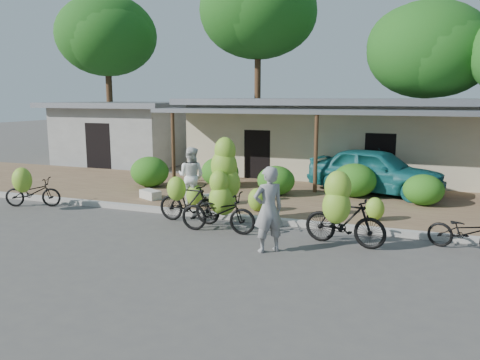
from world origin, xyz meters
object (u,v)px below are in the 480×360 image
(vendor, at_px, (268,210))
(teal_van, at_px, (375,171))
(sack_near, at_px, (217,199))
(bike_far_right, at_px, (467,232))
(bike_far_left, at_px, (31,190))
(tree_far_center, at_px, (256,10))
(bike_right, at_px, (343,215))
(tree_center_right, at_px, (424,48))
(bike_center, at_px, (221,195))
(bystander, at_px, (191,176))
(tree_back_left, at_px, (105,34))
(bike_left, at_px, (188,201))
(sack_far, at_px, (150,194))

(vendor, relative_size, teal_van, 0.42)
(sack_near, bearing_deg, vendor, -51.46)
(bike_far_right, relative_size, vendor, 0.93)
(bike_far_left, bearing_deg, vendor, -120.69)
(tree_far_center, distance_m, bike_right, 18.78)
(tree_center_right, xyz_separation_m, bike_center, (-4.70, -15.65, -4.98))
(tree_center_right, xyz_separation_m, bike_far_left, (-11.23, -15.48, -5.33))
(bike_center, relative_size, teal_van, 0.52)
(bystander, bearing_deg, tree_back_left, -44.18)
(tree_back_left, bearing_deg, teal_van, -22.24)
(bike_right, bearing_deg, teal_van, 7.54)
(sack_near, bearing_deg, bike_right, -30.96)
(sack_near, bearing_deg, bike_center, -63.85)
(bike_center, bearing_deg, bike_left, 73.95)
(bike_far_right, bearing_deg, bike_far_left, 109.85)
(bike_right, bearing_deg, bystander, 75.53)
(vendor, height_order, bystander, vendor)
(bike_center, relative_size, bystander, 1.33)
(bike_left, bearing_deg, tree_back_left, 45.47)
(teal_van, bearing_deg, sack_near, 144.19)
(bike_center, height_order, bystander, bike_center)
(bike_far_right, bearing_deg, teal_van, 43.47)
(tree_back_left, bearing_deg, bike_left, -46.72)
(bike_left, bearing_deg, bike_far_right, -87.41)
(bike_far_right, relative_size, sack_far, 2.39)
(tree_center_right, xyz_separation_m, bike_far_right, (1.11, -15.34, -5.45))
(bike_right, relative_size, teal_van, 0.43)
(bike_right, xyz_separation_m, sack_far, (-6.62, 2.50, -0.50))
(tree_back_left, relative_size, sack_far, 12.11)
(tree_back_left, relative_size, teal_van, 1.98)
(tree_far_center, bearing_deg, bike_far_right, -55.72)
(sack_far, bearing_deg, tree_center_right, 58.93)
(bike_center, bearing_deg, bike_far_left, 85.94)
(vendor, bearing_deg, teal_van, -144.65)
(tree_center_right, bearing_deg, tree_far_center, -176.82)
(bike_far_left, bearing_deg, sack_near, -90.61)
(tree_center_right, relative_size, sack_far, 10.98)
(bike_right, relative_size, bystander, 1.11)
(bike_far_right, relative_size, sack_near, 2.11)
(tree_center_right, distance_m, bike_right, 16.89)
(bike_center, bearing_deg, tree_far_center, 13.29)
(tree_back_left, xyz_separation_m, vendor, (13.97, -13.42, -5.97))
(vendor, height_order, teal_van, vendor)
(sack_far, distance_m, vendor, 6.19)
(tree_far_center, height_order, bike_left, tree_far_center)
(tree_back_left, height_order, tree_center_right, tree_back_left)
(bike_center, distance_m, bike_right, 3.19)
(bike_center, bearing_deg, sack_near, 23.58)
(vendor, bearing_deg, tree_back_left, -84.95)
(tree_far_center, bearing_deg, bike_center, -74.15)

